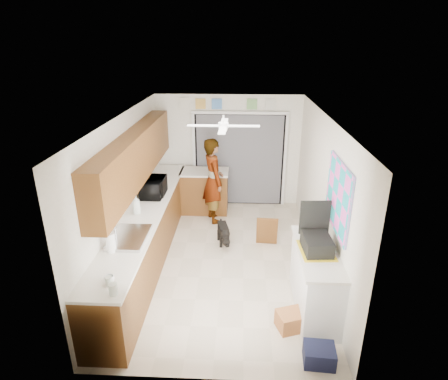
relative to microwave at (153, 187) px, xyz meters
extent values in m
plane|color=beige|center=(1.29, -0.59, -1.10)|extent=(5.00, 5.00, 0.00)
plane|color=white|center=(1.29, -0.59, 1.40)|extent=(5.00, 5.00, 0.00)
plane|color=white|center=(1.29, 1.91, 0.15)|extent=(3.20, 0.00, 3.20)
plane|color=white|center=(1.29, -3.09, 0.15)|extent=(3.20, 0.00, 3.20)
plane|color=white|center=(-0.31, -0.59, 0.15)|extent=(0.00, 5.00, 5.00)
plane|color=white|center=(2.89, -0.59, 0.15)|extent=(0.00, 5.00, 5.00)
cube|color=brown|center=(-0.01, -0.59, -0.65)|extent=(0.60, 4.80, 0.90)
cube|color=white|center=(0.00, -0.59, -0.18)|extent=(0.62, 4.80, 0.04)
cube|color=brown|center=(-0.15, -0.39, 0.70)|extent=(0.32, 4.00, 0.80)
cube|color=silver|center=(0.00, -1.59, -0.15)|extent=(0.50, 0.76, 0.06)
cylinder|color=silver|center=(-0.19, -1.59, -0.05)|extent=(0.03, 0.03, 0.22)
cube|color=brown|center=(0.79, 1.41, -0.65)|extent=(1.00, 0.60, 0.90)
cube|color=white|center=(0.79, 1.41, -0.18)|extent=(1.04, 0.64, 0.04)
cube|color=black|center=(1.54, 1.88, -0.05)|extent=(2.00, 0.06, 2.10)
cube|color=slate|center=(1.54, 1.84, -0.05)|extent=(1.90, 0.03, 2.05)
cube|color=white|center=(0.52, 1.85, -0.05)|extent=(0.06, 0.04, 2.10)
cube|color=white|center=(2.56, 1.85, -0.05)|extent=(0.06, 0.04, 2.10)
cube|color=white|center=(1.54, 1.85, 1.02)|extent=(2.10, 0.04, 0.06)
cube|color=gold|center=(0.69, 1.88, 1.20)|extent=(0.22, 0.02, 0.22)
cube|color=#4D83CD|center=(1.04, 1.88, 1.20)|extent=(0.22, 0.02, 0.22)
cube|color=#72AE63|center=(1.79, 1.88, 1.20)|extent=(0.22, 0.02, 0.22)
cube|color=silver|center=(2.19, 1.88, 1.20)|extent=(0.22, 0.02, 0.22)
cube|color=silver|center=(0.34, 1.88, 1.20)|extent=(0.22, 0.02, 0.26)
cube|color=white|center=(2.64, -1.79, -0.65)|extent=(0.50, 1.40, 0.90)
cube|color=white|center=(2.63, -1.79, -0.18)|extent=(0.54, 1.44, 0.04)
cube|color=#FF5DD2|center=(2.87, -1.59, 0.55)|extent=(0.03, 1.15, 0.95)
cube|color=white|center=(1.29, -0.39, 1.22)|extent=(1.14, 1.14, 0.24)
imported|color=black|center=(0.00, 0.00, 0.00)|extent=(0.40, 0.59, 0.32)
imported|color=silver|center=(-0.11, -0.77, 0.00)|extent=(0.13, 0.13, 0.33)
imported|color=white|center=(0.06, -2.63, -0.12)|extent=(0.14, 0.14, 0.09)
cylinder|color=silver|center=(0.18, -2.84, -0.09)|extent=(0.10, 0.10, 0.14)
cylinder|color=silver|center=(0.08, -2.69, -0.10)|extent=(0.08, 0.08, 0.12)
cylinder|color=white|center=(-0.14, -1.94, -0.03)|extent=(0.15, 0.15, 0.27)
cube|color=black|center=(2.61, -1.80, -0.06)|extent=(0.39, 0.50, 0.20)
cube|color=yellow|center=(2.61, -1.80, -0.17)|extent=(0.48, 0.61, 0.02)
cube|color=black|center=(2.61, -1.51, 0.19)|extent=(0.42, 0.06, 0.50)
cube|color=#A15A32|center=(2.29, -2.22, -0.98)|extent=(0.46, 0.40, 0.24)
cube|color=#161A38|center=(2.54, -2.79, -0.99)|extent=(0.39, 0.33, 0.22)
cube|color=brown|center=(2.08, -0.06, -0.81)|extent=(0.40, 0.17, 0.58)
imported|color=white|center=(1.01, 0.96, -0.21)|extent=(0.63, 0.76, 1.78)
cube|color=black|center=(1.26, -0.03, -0.89)|extent=(0.35, 0.58, 0.43)
camera|label=1|loc=(1.57, -6.22, 2.48)|focal=30.00mm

